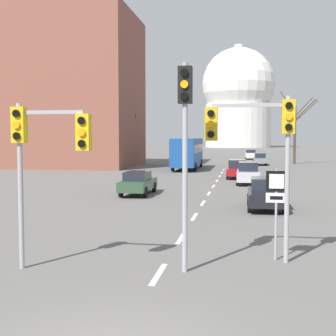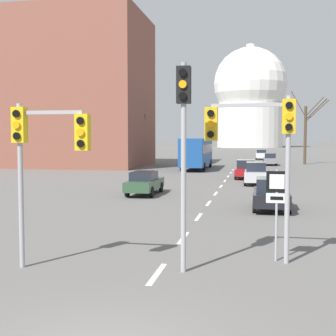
# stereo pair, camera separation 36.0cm
# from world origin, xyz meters

# --- Properties ---
(lane_stripe_0) EXTENTS (0.16, 2.00, 0.01)m
(lane_stripe_0) POSITION_xyz_m (0.00, 4.75, 0.00)
(lane_stripe_0) COLOR silver
(lane_stripe_0) RESTS_ON ground_plane
(lane_stripe_1) EXTENTS (0.16, 2.00, 0.01)m
(lane_stripe_1) POSITION_xyz_m (0.00, 9.25, 0.00)
(lane_stripe_1) COLOR silver
(lane_stripe_1) RESTS_ON ground_plane
(lane_stripe_2) EXTENTS (0.16, 2.00, 0.01)m
(lane_stripe_2) POSITION_xyz_m (0.00, 13.75, 0.00)
(lane_stripe_2) COLOR silver
(lane_stripe_2) RESTS_ON ground_plane
(lane_stripe_3) EXTENTS (0.16, 2.00, 0.01)m
(lane_stripe_3) POSITION_xyz_m (0.00, 18.25, 0.00)
(lane_stripe_3) COLOR silver
(lane_stripe_3) RESTS_ON ground_plane
(lane_stripe_4) EXTENTS (0.16, 2.00, 0.01)m
(lane_stripe_4) POSITION_xyz_m (0.00, 22.75, 0.00)
(lane_stripe_4) COLOR silver
(lane_stripe_4) RESTS_ON ground_plane
(lane_stripe_5) EXTENTS (0.16, 2.00, 0.01)m
(lane_stripe_5) POSITION_xyz_m (0.00, 27.25, 0.00)
(lane_stripe_5) COLOR silver
(lane_stripe_5) RESTS_ON ground_plane
(lane_stripe_6) EXTENTS (0.16, 2.00, 0.01)m
(lane_stripe_6) POSITION_xyz_m (0.00, 31.75, 0.00)
(lane_stripe_6) COLOR silver
(lane_stripe_6) RESTS_ON ground_plane
(lane_stripe_7) EXTENTS (0.16, 2.00, 0.01)m
(lane_stripe_7) POSITION_xyz_m (0.00, 36.25, 0.00)
(lane_stripe_7) COLOR silver
(lane_stripe_7) RESTS_ON ground_plane
(lane_stripe_8) EXTENTS (0.16, 2.00, 0.01)m
(lane_stripe_8) POSITION_xyz_m (0.00, 40.75, 0.00)
(lane_stripe_8) COLOR silver
(lane_stripe_8) RESTS_ON ground_plane
(lane_stripe_9) EXTENTS (0.16, 2.00, 0.01)m
(lane_stripe_9) POSITION_xyz_m (0.00, 45.25, 0.00)
(lane_stripe_9) COLOR silver
(lane_stripe_9) RESTS_ON ground_plane
(traffic_signal_near_right) EXTENTS (2.52, 0.34, 4.74)m
(traffic_signal_near_right) POSITION_xyz_m (2.63, 6.47, 3.60)
(traffic_signal_near_right) COLOR #9E9EA3
(traffic_signal_near_right) RESTS_ON ground_plane
(traffic_signal_near_left) EXTENTS (2.16, 0.34, 4.50)m
(traffic_signal_near_left) POSITION_xyz_m (-3.14, 4.70, 3.40)
(traffic_signal_near_left) COLOR #9E9EA3
(traffic_signal_near_left) RESTS_ON ground_plane
(traffic_signal_centre_tall) EXTENTS (0.36, 0.34, 5.52)m
(traffic_signal_centre_tall) POSITION_xyz_m (0.65, 5.08, 3.83)
(traffic_signal_centre_tall) COLOR #9E9EA3
(traffic_signal_centre_tall) RESTS_ON ground_plane
(route_sign_post) EXTENTS (0.60, 0.08, 2.67)m
(route_sign_post) POSITION_xyz_m (3.12, 6.67, 1.82)
(route_sign_post) COLOR #9E9EA3
(route_sign_post) RESTS_ON ground_plane
(sedan_near_left) EXTENTS (1.82, 4.15, 1.64)m
(sedan_near_left) POSITION_xyz_m (3.33, 70.73, 0.85)
(sedan_near_left) COLOR silver
(sedan_near_left) RESTS_ON ground_plane
(sedan_near_right) EXTENTS (1.84, 3.81, 1.66)m
(sedan_near_right) POSITION_xyz_m (1.64, 34.02, 0.82)
(sedan_near_right) COLOR maroon
(sedan_near_right) RESTS_ON ground_plane
(sedan_mid_centre) EXTENTS (1.68, 4.57, 1.46)m
(sedan_mid_centre) POSITION_xyz_m (-4.36, 21.43, 0.76)
(sedan_mid_centre) COLOR #2D4C33
(sedan_mid_centre) RESTS_ON ground_plane
(sedan_far_left) EXTENTS (1.76, 4.32, 1.72)m
(sedan_far_left) POSITION_xyz_m (2.53, 29.16, 0.85)
(sedan_far_left) COLOR #B7B7BC
(sedan_far_left) RESTS_ON ground_plane
(sedan_far_right) EXTENTS (1.69, 4.43, 1.57)m
(sedan_far_right) POSITION_xyz_m (4.28, 54.96, 0.80)
(sedan_far_right) COLOR slate
(sedan_far_right) RESTS_ON ground_plane
(sedan_distant_centre) EXTENTS (1.79, 4.21, 1.59)m
(sedan_distant_centre) POSITION_xyz_m (3.27, 16.61, 0.79)
(sedan_distant_centre) COLOR black
(sedan_distant_centre) RESTS_ON ground_plane
(city_bus) EXTENTS (2.66, 10.80, 3.48)m
(city_bus) POSITION_xyz_m (-4.10, 45.36, 2.05)
(city_bus) COLOR #19478C
(city_bus) RESTS_ON ground_plane
(bare_tree_left_near) EXTENTS (2.17, 3.94, 6.48)m
(bare_tree_left_near) POSITION_xyz_m (-11.39, 50.98, 3.48)
(bare_tree_left_near) COLOR #473828
(bare_tree_left_near) RESTS_ON ground_plane
(bare_tree_right_near) EXTENTS (4.90, 2.74, 9.93)m
(bare_tree_right_near) POSITION_xyz_m (9.08, 57.94, 4.61)
(bare_tree_right_near) COLOR #473828
(bare_tree_right_near) RESTS_ON ground_plane
(capitol_dome) EXTENTS (26.77, 26.77, 37.81)m
(capitol_dome) POSITION_xyz_m (0.00, 169.64, 18.42)
(capitol_dome) COLOR silver
(capitol_dome) RESTS_ON ground_plane
(apartment_block_left) EXTENTS (18.00, 14.00, 18.71)m
(apartment_block_left) POSITION_xyz_m (-20.15, 48.89, 9.36)
(apartment_block_left) COLOR brown
(apartment_block_left) RESTS_ON ground_plane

